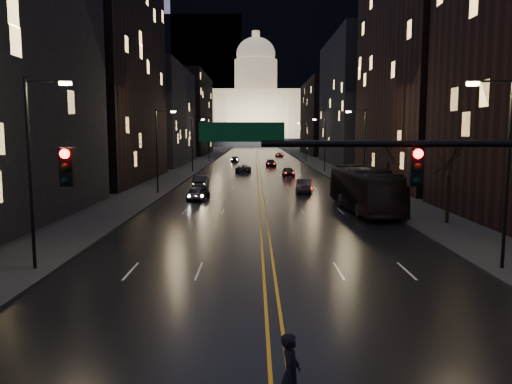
{
  "coord_description": "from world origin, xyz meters",
  "views": [
    {
      "loc": [
        -0.67,
        -12.87,
        6.47
      ],
      "look_at": [
        -0.59,
        12.94,
        3.42
      ],
      "focal_mm": 35.0,
      "sensor_mm": 36.0,
      "label": 1
    }
  ],
  "objects_px": {
    "bus": "(364,189)",
    "oncoming_car_b": "(201,182)",
    "oncoming_car_a": "(198,193)",
    "receding_car_a": "(304,186)",
    "traffic_signal": "(507,186)",
    "pedestrian_a": "(291,374)"
  },
  "relations": [
    {
      "from": "bus",
      "to": "oncoming_car_b",
      "type": "distance_m",
      "value": 23.35
    },
    {
      "from": "oncoming_car_a",
      "to": "receding_car_a",
      "type": "xyz_separation_m",
      "value": [
        10.83,
        5.67,
        0.05
      ]
    },
    {
      "from": "receding_car_a",
      "to": "bus",
      "type": "bearing_deg",
      "value": -64.76
    },
    {
      "from": "traffic_signal",
      "to": "bus",
      "type": "relative_size",
      "value": 1.32
    },
    {
      "from": "pedestrian_a",
      "to": "bus",
      "type": "bearing_deg",
      "value": -4.14
    },
    {
      "from": "traffic_signal",
      "to": "pedestrian_a",
      "type": "distance_m",
      "value": 7.36
    },
    {
      "from": "oncoming_car_a",
      "to": "oncoming_car_b",
      "type": "distance_m",
      "value": 10.86
    },
    {
      "from": "traffic_signal",
      "to": "pedestrian_a",
      "type": "relative_size",
      "value": 8.93
    },
    {
      "from": "traffic_signal",
      "to": "oncoming_car_a",
      "type": "xyz_separation_m",
      "value": [
        -12.04,
        35.0,
        -4.39
      ]
    },
    {
      "from": "traffic_signal",
      "to": "pedestrian_a",
      "type": "xyz_separation_m",
      "value": [
        -5.75,
        -2.0,
        -4.13
      ]
    },
    {
      "from": "oncoming_car_a",
      "to": "pedestrian_a",
      "type": "height_order",
      "value": "pedestrian_a"
    },
    {
      "from": "bus",
      "to": "receding_car_a",
      "type": "bearing_deg",
      "value": 104.13
    },
    {
      "from": "bus",
      "to": "receding_car_a",
      "type": "distance_m",
      "value": 12.86
    },
    {
      "from": "bus",
      "to": "oncoming_car_a",
      "type": "distance_m",
      "value": 16.08
    },
    {
      "from": "bus",
      "to": "receding_car_a",
      "type": "relative_size",
      "value": 2.8
    },
    {
      "from": "oncoming_car_b",
      "to": "receding_car_a",
      "type": "bearing_deg",
      "value": 156.22
    },
    {
      "from": "pedestrian_a",
      "to": "oncoming_car_b",
      "type": "bearing_deg",
      "value": 19.76
    },
    {
      "from": "receding_car_a",
      "to": "oncoming_car_a",
      "type": "bearing_deg",
      "value": -144.4
    },
    {
      "from": "pedestrian_a",
      "to": "traffic_signal",
      "type": "bearing_deg",
      "value": -59.66
    },
    {
      "from": "oncoming_car_a",
      "to": "oncoming_car_b",
      "type": "relative_size",
      "value": 0.92
    },
    {
      "from": "oncoming_car_b",
      "to": "receding_car_a",
      "type": "distance_m",
      "value": 12.81
    },
    {
      "from": "oncoming_car_a",
      "to": "oncoming_car_b",
      "type": "xyz_separation_m",
      "value": [
        -0.9,
        10.82,
        0.03
      ]
    }
  ]
}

